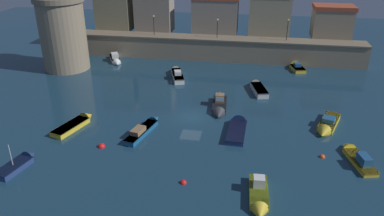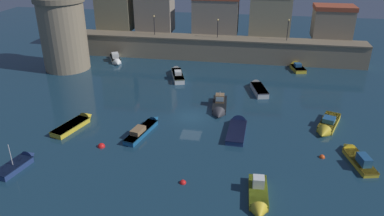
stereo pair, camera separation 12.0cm
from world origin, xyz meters
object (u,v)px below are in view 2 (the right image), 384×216
(moored_boat_6, at_px, (327,126))
(moored_boat_7, at_px, (297,67))
(moored_boat_3, at_px, (238,127))
(moored_boat_0, at_px, (177,74))
(moored_boat_9, at_px, (258,88))
(moored_boat_11, at_px, (77,123))
(quay_lamp_1, at_px, (218,25))
(moored_boat_12, at_px, (258,198))
(quay_lamp_0, at_px, (154,22))
(moored_boat_5, at_px, (116,59))
(moored_boat_8, at_px, (219,107))
(mooring_buoy_0, at_px, (183,183))
(mooring_buoy_1, at_px, (322,157))
(moored_boat_1, at_px, (145,128))
(moored_boat_4, at_px, (20,163))
(mooring_buoy_2, at_px, (101,147))
(quay_lamp_2, at_px, (288,26))
(moored_boat_10, at_px, (356,156))
(fortress_tower, at_px, (63,33))

(moored_boat_6, bearing_deg, moored_boat_7, -154.91)
(moored_boat_3, bearing_deg, moored_boat_0, 35.25)
(moored_boat_9, distance_m, moored_boat_11, 25.12)
(quay_lamp_1, bearing_deg, moored_boat_12, -78.55)
(quay_lamp_0, distance_m, moored_boat_9, 23.75)
(moored_boat_5, relative_size, moored_boat_11, 0.89)
(moored_boat_8, height_order, moored_boat_12, moored_boat_8)
(mooring_buoy_0, distance_m, mooring_buoy_1, 14.47)
(moored_boat_1, xyz_separation_m, moored_boat_11, (-8.17, 0.08, -0.05))
(moored_boat_3, bearing_deg, moored_boat_4, 120.56)
(moored_boat_6, relative_size, mooring_buoy_2, 8.23)
(moored_boat_3, relative_size, moored_boat_11, 1.05)
(quay_lamp_2, bearing_deg, moored_boat_4, -125.99)
(moored_boat_4, bearing_deg, moored_boat_6, -55.70)
(quay_lamp_1, distance_m, moored_boat_10, 35.10)
(moored_boat_4, bearing_deg, mooring_buoy_1, -66.02)
(moored_boat_0, xyz_separation_m, moored_boat_8, (7.77, -11.15, -0.08))
(moored_boat_5, distance_m, moored_boat_8, 25.78)
(moored_boat_5, height_order, moored_boat_7, moored_boat_5)
(fortress_tower, bearing_deg, moored_boat_12, -42.76)
(mooring_buoy_0, bearing_deg, quay_lamp_2, 73.77)
(fortress_tower, xyz_separation_m, moored_boat_1, (18.73, -18.94, -5.47))
(moored_boat_12, height_order, mooring_buoy_2, moored_boat_12)
(moored_boat_7, bearing_deg, mooring_buoy_2, 128.77)
(moored_boat_3, distance_m, moored_boat_12, 12.72)
(moored_boat_1, bearing_deg, moored_boat_11, 101.93)
(moored_boat_12, bearing_deg, mooring_buoy_2, -112.93)
(moored_boat_12, xyz_separation_m, mooring_buoy_2, (-16.35, 6.15, -0.39))
(quay_lamp_0, distance_m, mooring_buoy_0, 39.30)
(moored_boat_6, bearing_deg, mooring_buoy_2, -50.97)
(moored_boat_0, relative_size, moored_boat_5, 1.26)
(moored_boat_0, height_order, moored_boat_3, moored_boat_0)
(mooring_buoy_2, bearing_deg, moored_boat_3, 24.54)
(moored_boat_4, bearing_deg, moored_boat_3, -50.08)
(fortress_tower, height_order, moored_boat_11, fortress_tower)
(moored_boat_7, relative_size, moored_boat_9, 0.75)
(mooring_buoy_1, bearing_deg, moored_boat_1, 173.23)
(quay_lamp_0, height_order, moored_boat_9, quay_lamp_0)
(moored_boat_3, distance_m, moored_boat_4, 23.01)
(moored_boat_11, bearing_deg, moored_boat_8, -50.34)
(moored_boat_7, height_order, moored_boat_10, moored_boat_10)
(moored_boat_7, bearing_deg, quay_lamp_2, 16.42)
(quay_lamp_1, height_order, mooring_buoy_0, quay_lamp_1)
(moored_boat_9, distance_m, mooring_buoy_0, 24.11)
(moored_boat_12, height_order, mooring_buoy_1, moored_boat_12)
(quay_lamp_0, height_order, quay_lamp_2, quay_lamp_2)
(moored_boat_1, bearing_deg, fortress_tower, 57.18)
(fortress_tower, xyz_separation_m, moored_boat_3, (29.05, -16.67, -5.54))
(quay_lamp_2, bearing_deg, moored_boat_5, -171.02)
(moored_boat_8, bearing_deg, quay_lamp_0, -150.25)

